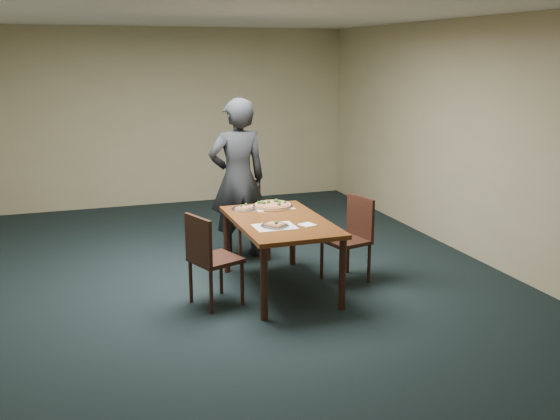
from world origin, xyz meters
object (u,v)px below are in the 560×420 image
object	(u,v)px
chair_right	(352,234)
dining_table	(280,228)
slice_plate_near	(275,225)
chair_left	(209,255)
pizza_pan	(273,205)
slice_plate_far	(244,208)
chair_far	(247,215)
diner	(238,179)

from	to	relation	value
chair_right	dining_table	bearing A→B (deg)	-101.86
slice_plate_near	chair_left	bearing A→B (deg)	175.44
chair_right	pizza_pan	bearing A→B (deg)	-138.62
pizza_pan	slice_plate_far	distance (m)	0.33
dining_table	slice_plate_far	world-z (taller)	slice_plate_far
chair_far	chair_right	bearing A→B (deg)	-57.15
chair_far	slice_plate_near	size ratio (longest dim) A/B	3.25
chair_right	pizza_pan	distance (m)	0.92
slice_plate_near	slice_plate_far	world-z (taller)	slice_plate_near
dining_table	diner	bearing A→B (deg)	95.76
chair_left	diner	distance (m)	1.59
chair_left	pizza_pan	bearing A→B (deg)	-71.84
chair_right	pizza_pan	size ratio (longest dim) A/B	2.06
chair_left	pizza_pan	distance (m)	1.16
chair_left	slice_plate_far	size ratio (longest dim) A/B	3.25
slice_plate_near	chair_far	bearing A→B (deg)	85.20
chair_right	pizza_pan	world-z (taller)	chair_right
slice_plate_far	slice_plate_near	bearing A→B (deg)	-82.96
slice_plate_near	dining_table	bearing A→B (deg)	60.39
pizza_pan	slice_plate_near	world-z (taller)	pizza_pan
chair_left	chair_right	distance (m)	1.62
dining_table	chair_right	bearing A→B (deg)	1.64
slice_plate_far	chair_left	bearing A→B (deg)	-127.78
diner	chair_left	bearing A→B (deg)	61.42
pizza_pan	chair_left	bearing A→B (deg)	-140.92
diner	slice_plate_near	world-z (taller)	diner
diner	chair_right	bearing A→B (deg)	126.01
chair_left	diner	world-z (taller)	diner
chair_far	diner	size ratio (longest dim) A/B	0.48
chair_far	diner	world-z (taller)	diner
chair_right	slice_plate_far	distance (m)	1.19
pizza_pan	slice_plate_near	size ratio (longest dim) A/B	1.58
chair_far	pizza_pan	xyz separation A→B (m)	(0.11, -0.63, 0.26)
pizza_pan	dining_table	bearing A→B (deg)	-100.37
dining_table	pizza_pan	size ratio (longest dim) A/B	3.40
pizza_pan	chair_far	bearing A→B (deg)	100.21
dining_table	pizza_pan	world-z (taller)	pizza_pan
chair_right	diner	world-z (taller)	diner
chair_left	chair_right	xyz separation A→B (m)	(1.60, 0.21, 0.00)
dining_table	chair_left	size ratio (longest dim) A/B	1.65
pizza_pan	slice_plate_far	size ratio (longest dim) A/B	1.58
chair_far	chair_right	distance (m)	1.41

